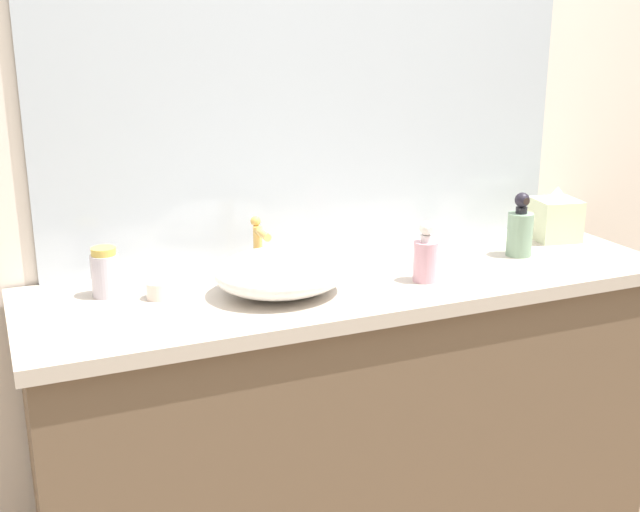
{
  "coord_description": "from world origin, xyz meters",
  "views": [
    {
      "loc": [
        -0.88,
        -1.44,
        1.54
      ],
      "look_at": [
        -0.09,
        0.4,
        0.94
      ],
      "focal_mm": 45.14,
      "sensor_mm": 36.0,
      "label": 1
    }
  ],
  "objects_px": {
    "sink_basin": "(281,272)",
    "tissue_box": "(555,217)",
    "candle_jar": "(159,290)",
    "perfume_bottle": "(105,273)",
    "lotion_bottle": "(520,230)",
    "soap_dispenser": "(425,257)"
  },
  "relations": [
    {
      "from": "perfume_bottle",
      "to": "candle_jar",
      "type": "bearing_deg",
      "value": -30.62
    },
    {
      "from": "soap_dispenser",
      "to": "candle_jar",
      "type": "distance_m",
      "value": 0.7
    },
    {
      "from": "tissue_box",
      "to": "candle_jar",
      "type": "bearing_deg",
      "value": -177.44
    },
    {
      "from": "lotion_bottle",
      "to": "perfume_bottle",
      "type": "xyz_separation_m",
      "value": [
        -1.17,
        0.11,
        -0.02
      ]
    },
    {
      "from": "sink_basin",
      "to": "lotion_bottle",
      "type": "distance_m",
      "value": 0.76
    },
    {
      "from": "sink_basin",
      "to": "tissue_box",
      "type": "xyz_separation_m",
      "value": [
        0.97,
        0.14,
        0.02
      ]
    },
    {
      "from": "soap_dispenser",
      "to": "lotion_bottle",
      "type": "height_order",
      "value": "lotion_bottle"
    },
    {
      "from": "perfume_bottle",
      "to": "tissue_box",
      "type": "distance_m",
      "value": 1.38
    },
    {
      "from": "soap_dispenser",
      "to": "lotion_bottle",
      "type": "distance_m",
      "value": 0.39
    },
    {
      "from": "lotion_bottle",
      "to": "candle_jar",
      "type": "xyz_separation_m",
      "value": [
        -1.06,
        0.04,
        -0.06
      ]
    },
    {
      "from": "sink_basin",
      "to": "tissue_box",
      "type": "bearing_deg",
      "value": 8.28
    },
    {
      "from": "candle_jar",
      "to": "soap_dispenser",
      "type": "bearing_deg",
      "value": -11.81
    },
    {
      "from": "sink_basin",
      "to": "perfume_bottle",
      "type": "xyz_separation_m",
      "value": [
        -0.41,
        0.15,
        0.01
      ]
    },
    {
      "from": "sink_basin",
      "to": "tissue_box",
      "type": "distance_m",
      "value": 0.98
    },
    {
      "from": "tissue_box",
      "to": "candle_jar",
      "type": "distance_m",
      "value": 1.27
    },
    {
      "from": "soap_dispenser",
      "to": "perfume_bottle",
      "type": "xyz_separation_m",
      "value": [
        -0.8,
        0.21,
        -0.01
      ]
    },
    {
      "from": "sink_basin",
      "to": "candle_jar",
      "type": "xyz_separation_m",
      "value": [
        -0.29,
        0.08,
        -0.03
      ]
    },
    {
      "from": "sink_basin",
      "to": "perfume_bottle",
      "type": "relative_size",
      "value": 2.7
    },
    {
      "from": "sink_basin",
      "to": "perfume_bottle",
      "type": "distance_m",
      "value": 0.44
    },
    {
      "from": "soap_dispenser",
      "to": "lotion_bottle",
      "type": "bearing_deg",
      "value": 14.73
    },
    {
      "from": "perfume_bottle",
      "to": "candle_jar",
      "type": "relative_size",
      "value": 1.98
    },
    {
      "from": "soap_dispenser",
      "to": "tissue_box",
      "type": "xyz_separation_m",
      "value": [
        0.58,
        0.2,
        0.01
      ]
    }
  ]
}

